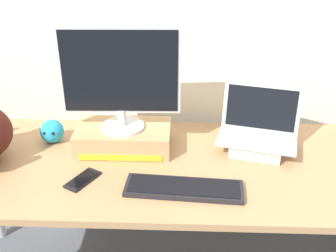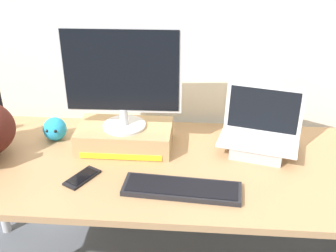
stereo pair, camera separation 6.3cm
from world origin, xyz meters
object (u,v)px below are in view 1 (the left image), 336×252
Objects in this scene: external_keyboard at (184,188)px; plush_toy at (52,131)px; toner_box_yellow at (123,137)px; open_laptop at (257,138)px; cell_phone at (83,180)px; desktop_monitor at (120,78)px.

plush_toy reaches higher than external_keyboard.
toner_box_yellow is 1.10× the size of open_laptop.
open_laptop is 0.78m from cell_phone.
external_keyboard is at bearing -121.19° from open_laptop.
open_laptop is at bearing -1.92° from plush_toy.
cell_phone is at bearing 176.96° from external_keyboard.
cell_phone is (-0.13, -0.27, -0.33)m from desktop_monitor.
desktop_monitor is 1.33× the size of open_laptop.
toner_box_yellow is 0.42m from external_keyboard.
open_laptop is at bearing -0.81° from desktop_monitor.
desktop_monitor is at bearing 134.86° from external_keyboard.
open_laptop reaches higher than cell_phone.
toner_box_yellow is 2.50× the size of cell_phone.
external_keyboard is at bearing -30.42° from plush_toy.
open_laptop reaches higher than plush_toy.
external_keyboard is 4.27× the size of plush_toy.
toner_box_yellow is 0.60m from open_laptop.
plush_toy is at bearing -168.24° from open_laptop.
plush_toy is (-0.20, 0.31, 0.05)m from cell_phone.
plush_toy reaches higher than toner_box_yellow.
external_keyboard is (0.27, -0.32, -0.33)m from desktop_monitor.
open_laptop is (0.60, 0.01, 0.01)m from toner_box_yellow.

